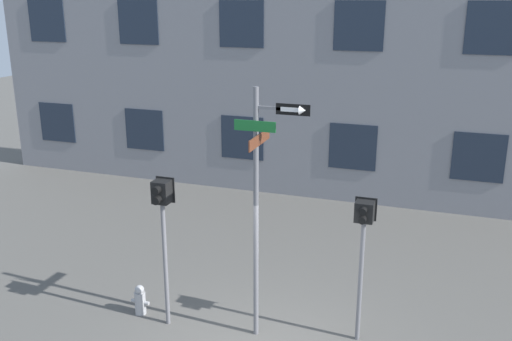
{
  "coord_description": "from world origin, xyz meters",
  "views": [
    {
      "loc": [
        2.6,
        -7.78,
        5.89
      ],
      "look_at": [
        -0.38,
        0.8,
        3.12
      ],
      "focal_mm": 40.0,
      "sensor_mm": 36.0,
      "label": 1
    }
  ],
  "objects_px": {
    "pedestrian_signal_right": "(363,233)",
    "fire_hydrant": "(140,300)",
    "street_sign_pole": "(260,196)",
    "pedestrian_signal_left": "(163,213)"
  },
  "relations": [
    {
      "from": "street_sign_pole",
      "to": "fire_hydrant",
      "type": "relative_size",
      "value": 7.46
    },
    {
      "from": "pedestrian_signal_right",
      "to": "fire_hydrant",
      "type": "height_order",
      "value": "pedestrian_signal_right"
    },
    {
      "from": "street_sign_pole",
      "to": "fire_hydrant",
      "type": "distance_m",
      "value": 3.39
    },
    {
      "from": "street_sign_pole",
      "to": "fire_hydrant",
      "type": "bearing_deg",
      "value": -178.03
    },
    {
      "from": "pedestrian_signal_right",
      "to": "fire_hydrant",
      "type": "bearing_deg",
      "value": -172.9
    },
    {
      "from": "pedestrian_signal_left",
      "to": "fire_hydrant",
      "type": "height_order",
      "value": "pedestrian_signal_left"
    },
    {
      "from": "pedestrian_signal_left",
      "to": "pedestrian_signal_right",
      "type": "distance_m",
      "value": 3.51
    },
    {
      "from": "pedestrian_signal_right",
      "to": "fire_hydrant",
      "type": "relative_size",
      "value": 4.38
    },
    {
      "from": "pedestrian_signal_left",
      "to": "fire_hydrant",
      "type": "distance_m",
      "value": 2.05
    },
    {
      "from": "street_sign_pole",
      "to": "pedestrian_signal_right",
      "type": "distance_m",
      "value": 1.86
    }
  ]
}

